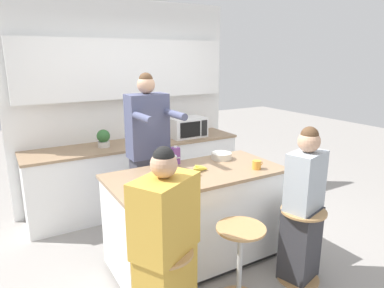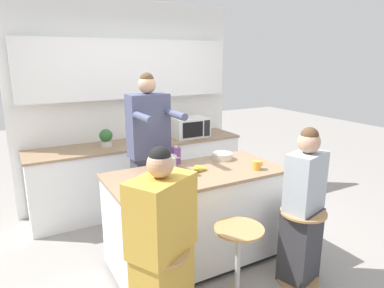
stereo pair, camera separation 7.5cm
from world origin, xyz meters
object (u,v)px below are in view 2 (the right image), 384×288
object	(u,v)px
person_cooking	(150,162)
banana_bunch	(199,168)
bar_stool_leftmost	(162,288)
juice_carton	(176,155)
potted_plant	(106,138)
bar_stool_rightmost	(301,242)
fruit_bowl	(222,156)
coffee_cup_near	(257,165)
bar_stool_center	(238,261)
cooking_pot	(165,164)
person_wrapped_blanket	(162,252)
person_seated_near	(303,213)
kitchen_island	(196,217)
microwave	(190,127)

from	to	relation	value
person_cooking	banana_bunch	world-z (taller)	person_cooking
bar_stool_leftmost	banana_bunch	size ratio (longest dim) A/B	3.82
juice_carton	potted_plant	world-z (taller)	juice_carton
bar_stool_rightmost	potted_plant	world-z (taller)	potted_plant
fruit_bowl	coffee_cup_near	size ratio (longest dim) A/B	1.80
bar_stool_center	cooking_pot	bearing A→B (deg)	106.44
fruit_bowl	bar_stool_center	bearing A→B (deg)	-115.95
person_wrapped_blanket	banana_bunch	distance (m)	1.02
bar_stool_rightmost	person_wrapped_blanket	bearing A→B (deg)	178.84
person_seated_near	cooking_pot	distance (m)	1.31
potted_plant	bar_stool_center	bearing A→B (deg)	-78.98
bar_stool_center	cooking_pot	world-z (taller)	cooking_pot
kitchen_island	person_seated_near	size ratio (longest dim) A/B	1.17
bar_stool_center	person_cooking	xyz separation A→B (m)	(-0.23, 1.26, 0.52)
banana_bunch	bar_stool_rightmost	bearing A→B (deg)	-48.60
bar_stool_rightmost	fruit_bowl	bearing A→B (deg)	103.62
person_cooking	person_seated_near	bearing A→B (deg)	-55.24
person_cooking	juice_carton	size ratio (longest dim) A/B	9.96
cooking_pot	potted_plant	bearing A→B (deg)	97.62
bar_stool_center	coffee_cup_near	distance (m)	0.93
bar_stool_rightmost	person_seated_near	world-z (taller)	person_seated_near
kitchen_island	juice_carton	bearing A→B (deg)	99.16
person_cooking	person_seated_near	xyz separation A→B (m)	(0.92, -1.27, -0.26)
person_seated_near	cooking_pot	size ratio (longest dim) A/B	4.62
person_cooking	bar_stool_leftmost	bearing A→B (deg)	-110.12
bar_stool_leftmost	cooking_pot	world-z (taller)	cooking_pot
coffee_cup_near	person_seated_near	bearing A→B (deg)	-72.40
bar_stool_leftmost	microwave	bearing A→B (deg)	57.01
coffee_cup_near	bar_stool_center	bearing A→B (deg)	-139.37
kitchen_island	bar_stool_rightmost	distance (m)	0.98
person_cooking	juice_carton	distance (m)	0.34
bar_stool_center	bar_stool_rightmost	world-z (taller)	same
bar_stool_rightmost	bar_stool_leftmost	bearing A→B (deg)	178.97
kitchen_island	potted_plant	bearing A→B (deg)	105.77
person_wrapped_blanket	cooking_pot	bearing A→B (deg)	34.71
cooking_pot	juice_carton	xyz separation A→B (m)	(0.19, 0.17, 0.01)
bar_stool_leftmost	bar_stool_center	bearing A→B (deg)	0.58
banana_bunch	cooking_pot	bearing A→B (deg)	152.58
fruit_bowl	microwave	size ratio (longest dim) A/B	0.43
fruit_bowl	person_cooking	bearing A→B (deg)	151.69
person_cooking	person_seated_near	world-z (taller)	person_cooking
person_seated_near	person_wrapped_blanket	bearing A→B (deg)	164.24
person_cooking	microwave	world-z (taller)	person_cooking
person_wrapped_blanket	cooking_pot	xyz separation A→B (m)	(0.41, 0.84, 0.34)
person_wrapped_blanket	fruit_bowl	distance (m)	1.46
bar_stool_rightmost	person_seated_near	distance (m)	0.27
banana_bunch	microwave	bearing A→B (deg)	64.17
juice_carton	microwave	size ratio (longest dim) A/B	0.37
juice_carton	banana_bunch	bearing A→B (deg)	-75.37
cooking_pot	fruit_bowl	world-z (taller)	cooking_pot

